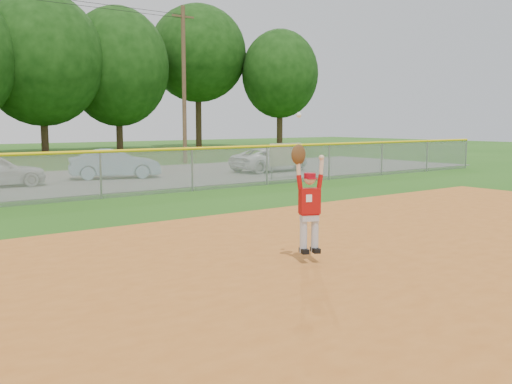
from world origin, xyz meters
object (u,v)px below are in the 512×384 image
Objects in this scene: car_blue at (115,164)px; car_white_b at (270,160)px; sponsor_sign at (286,155)px; ballplayer at (308,199)px.

car_blue is 7.54m from car_white_b.
car_blue is 7.30m from sponsor_sign.
ballplayer is at bearing 140.04° from car_white_b.
car_white_b is 18.14m from ballplayer.
car_white_b is 3.56m from sponsor_sign.
ballplayer is at bearing -128.64° from sponsor_sign.
ballplayer is (-10.80, -14.56, 0.53)m from car_white_b.
car_blue is 1.59× the size of ballplayer.
ballplayer reaches higher than car_white_b.
car_blue is 0.93× the size of car_white_b.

